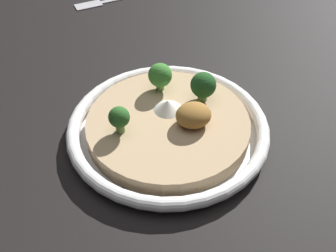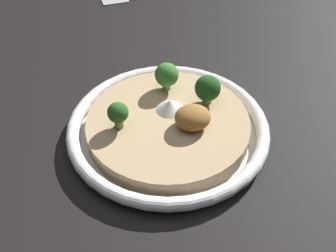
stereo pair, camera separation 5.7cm
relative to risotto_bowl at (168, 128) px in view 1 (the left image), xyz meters
The scene contains 8 objects.
ground_plane 0.01m from the risotto_bowl, ahead, with size 6.00×6.00×0.00m, color black.
risotto_bowl is the anchor object (origin of this frame).
cheese_sprinkle 0.03m from the risotto_bowl, 71.70° to the left, with size 0.04×0.04×0.02m.
crispy_onion_garnish 0.04m from the risotto_bowl, 30.19° to the right, with size 0.05×0.04×0.03m.
broccoli_left 0.08m from the risotto_bowl, behind, with size 0.03×0.03×0.04m.
broccoli_right 0.08m from the risotto_bowl, 23.13° to the left, with size 0.04×0.04×0.04m.
broccoli_back 0.08m from the risotto_bowl, 80.41° to the left, with size 0.03×0.03×0.04m.
fork_utensil 0.42m from the risotto_bowl, 88.34° to the left, with size 0.18×0.04×0.00m.
Camera 1 is at (-0.14, -0.39, 0.41)m, focal length 45.00 mm.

